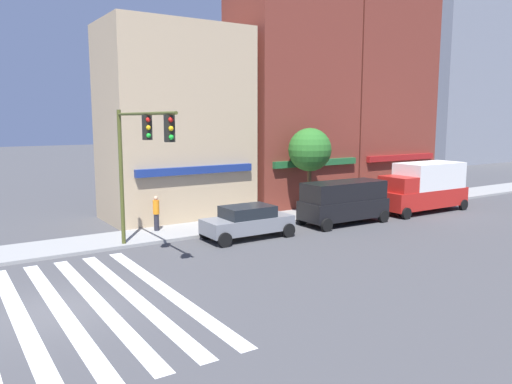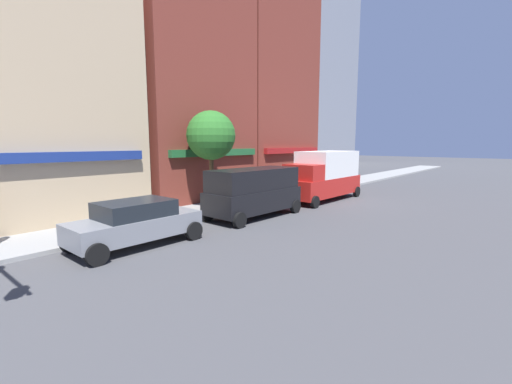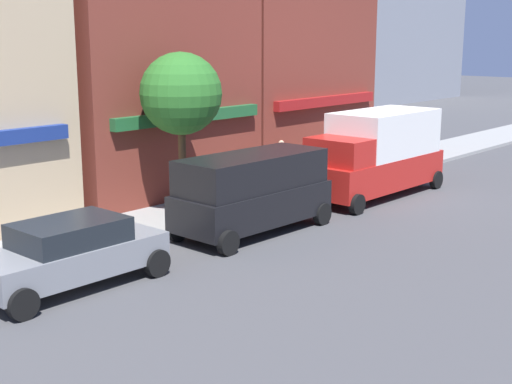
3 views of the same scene
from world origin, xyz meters
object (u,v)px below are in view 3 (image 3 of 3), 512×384
Objects in this scene: van_black at (253,190)px; box_truck_red at (376,152)px; street_tree at (181,94)px; sedan_grey at (71,252)px; pedestrian_red_jacket at (281,163)px.

van_black is 6.65m from box_truck_red.
street_tree is (-0.17, 2.80, 2.64)m from van_black.
pedestrian_red_jacket is (11.24, 3.03, 0.23)m from sedan_grey.
sedan_grey is 7.37m from street_tree.
sedan_grey is at bearing -155.27° from street_tree.
street_tree is at bearing 158.32° from box_truck_red.
pedestrian_red_jacket is at bearing 32.47° from van_black.
street_tree reaches higher than box_truck_red.
pedestrian_red_jacket is at bearing 2.51° from street_tree.
box_truck_red reaches higher than sedan_grey.
box_truck_red is (6.64, 0.00, 0.30)m from van_black.
street_tree is (-5.16, -0.23, 2.85)m from pedestrian_red_jacket.
van_black is (6.25, -0.00, 0.44)m from sedan_grey.
pedestrian_red_jacket is 0.35× the size of street_tree.
pedestrian_red_jacket is at bearing 15.49° from sedan_grey.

